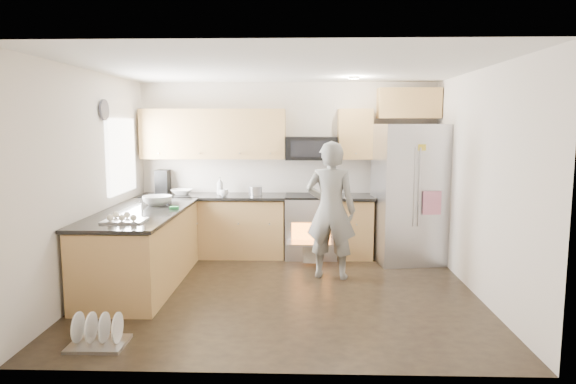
{
  "coord_description": "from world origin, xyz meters",
  "views": [
    {
      "loc": [
        0.24,
        -5.86,
        1.97
      ],
      "look_at": [
        0.04,
        0.5,
        1.13
      ],
      "focal_mm": 32.0,
      "sensor_mm": 36.0,
      "label": 1
    }
  ],
  "objects_px": {
    "refrigerator": "(411,194)",
    "dish_rack": "(98,337)",
    "stove_range": "(311,212)",
    "person": "(331,210)"
  },
  "relations": [
    {
      "from": "dish_rack",
      "to": "stove_range",
      "type": "bearing_deg",
      "value": 58.78
    },
    {
      "from": "refrigerator",
      "to": "dish_rack",
      "type": "distance_m",
      "value": 4.59
    },
    {
      "from": "dish_rack",
      "to": "refrigerator",
      "type": "bearing_deg",
      "value": 41.45
    },
    {
      "from": "refrigerator",
      "to": "dish_rack",
      "type": "xyz_separation_m",
      "value": [
        -3.37,
        -2.98,
        -0.91
      ]
    },
    {
      "from": "dish_rack",
      "to": "person",
      "type": "bearing_deg",
      "value": 44.42
    },
    {
      "from": "person",
      "to": "stove_range",
      "type": "bearing_deg",
      "value": -65.1
    },
    {
      "from": "refrigerator",
      "to": "person",
      "type": "relative_size",
      "value": 1.12
    },
    {
      "from": "stove_range",
      "to": "refrigerator",
      "type": "bearing_deg",
      "value": -9.6
    },
    {
      "from": "stove_range",
      "to": "dish_rack",
      "type": "xyz_separation_m",
      "value": [
        -1.95,
        -3.22,
        -0.59
      ]
    },
    {
      "from": "stove_range",
      "to": "refrigerator",
      "type": "height_order",
      "value": "refrigerator"
    }
  ]
}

